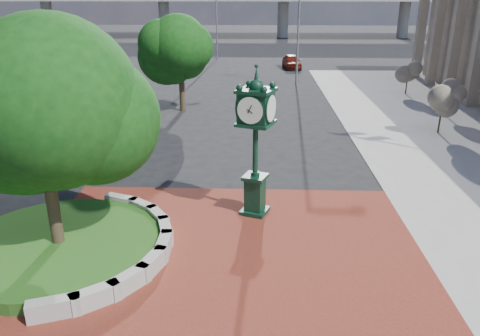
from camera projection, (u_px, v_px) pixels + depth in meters
name	position (u px, v px, depth m)	size (l,w,h in m)	color
ground	(224.00, 256.00, 14.05)	(200.00, 200.00, 0.00)	black
plaza	(222.00, 274.00, 13.10)	(12.00, 12.00, 0.04)	maroon
planter_wall	(134.00, 246.00, 14.05)	(2.96, 6.77, 0.54)	#9E9B93
grass_bed	(59.00, 247.00, 14.15)	(6.10, 6.10, 0.40)	#154814
tree_planter	(42.00, 135.00, 12.90)	(5.20, 5.20, 6.33)	#38281C
tree_street	(181.00, 61.00, 29.85)	(4.40, 4.40, 5.45)	#38281C
post_clock	(256.00, 137.00, 15.72)	(1.33, 1.33, 5.19)	black
parked_car	(292.00, 61.00, 47.68)	(1.65, 4.09, 1.39)	#61170D
street_lamp_near	(302.00, 15.00, 37.66)	(2.14, 0.35, 9.52)	slate
street_lamp_far	(218.00, 12.00, 52.40)	(2.00, 0.26, 8.92)	slate
shrub_near	(442.00, 105.00, 25.51)	(1.20, 1.20, 2.20)	#38281C
shrub_mid	(450.00, 92.00, 28.82)	(1.20, 1.20, 2.20)	#38281C
shrub_far	(408.00, 73.00, 35.38)	(1.20, 1.20, 2.20)	#38281C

